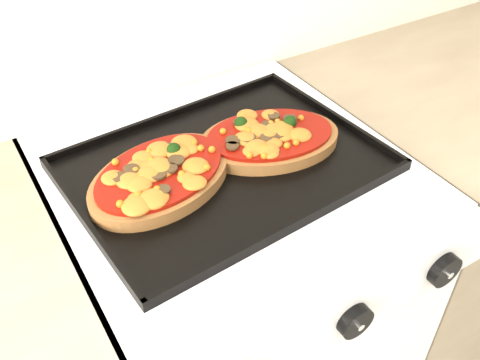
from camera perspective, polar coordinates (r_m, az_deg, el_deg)
stove at (r=1.26m, az=-0.94°, el=-15.10°), size 0.60×0.60×0.91m
control_panel at (r=0.79m, az=10.67°, el=-13.87°), size 0.60×0.02×0.09m
knob_center at (r=0.79m, az=12.17°, el=-14.50°), size 0.05×0.02×0.05m
knob_right at (r=0.89m, az=20.95°, el=-8.97°), size 0.06×0.02×0.06m
baking_tray at (r=0.92m, az=-1.63°, el=1.79°), size 0.54×0.42×0.02m
pizza_left at (r=0.88m, az=-8.50°, el=0.55°), size 0.30×0.25×0.04m
pizza_right at (r=0.95m, az=3.20°, el=4.58°), size 0.29×0.23×0.04m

